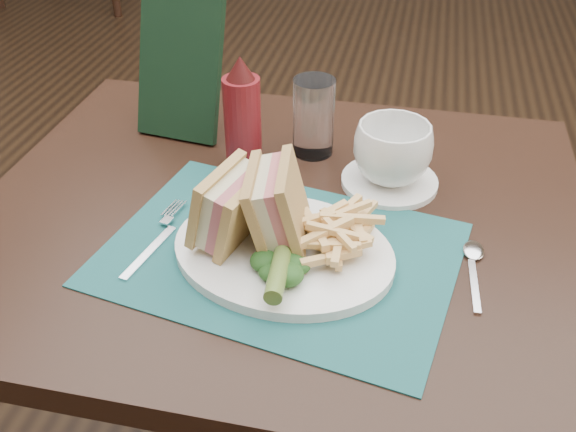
{
  "coord_description": "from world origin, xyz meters",
  "views": [
    {
      "loc": [
        0.18,
        -1.25,
        1.3
      ],
      "look_at": [
        0.03,
        -0.58,
        0.8
      ],
      "focal_mm": 40.0,
      "sensor_mm": 36.0,
      "label": 1
    }
  ],
  "objects_px": {
    "placemat": "(280,254)",
    "coffee_cup": "(392,153)",
    "sandwich_half_a": "(216,202)",
    "saucer": "(389,181)",
    "plate": "(283,252)",
    "ketchup_bottle": "(242,113)",
    "table_main": "(281,375)",
    "sandwich_half_b": "(261,203)",
    "check_presenter": "(180,68)",
    "drinking_glass": "(313,117)"
  },
  "relations": [
    {
      "from": "drinking_glass",
      "to": "ketchup_bottle",
      "type": "distance_m",
      "value": 0.12
    },
    {
      "from": "sandwich_half_b",
      "to": "ketchup_bottle",
      "type": "relative_size",
      "value": 0.62
    },
    {
      "from": "sandwich_half_a",
      "to": "sandwich_half_b",
      "type": "distance_m",
      "value": 0.06
    },
    {
      "from": "check_presenter",
      "to": "table_main",
      "type": "bearing_deg",
      "value": -35.83
    },
    {
      "from": "coffee_cup",
      "to": "saucer",
      "type": "bearing_deg",
      "value": 0.0
    },
    {
      "from": "plate",
      "to": "check_presenter",
      "type": "xyz_separation_m",
      "value": [
        -0.25,
        0.31,
        0.11
      ]
    },
    {
      "from": "saucer",
      "to": "ketchup_bottle",
      "type": "distance_m",
      "value": 0.25
    },
    {
      "from": "placemat",
      "to": "sandwich_half_a",
      "type": "xyz_separation_m",
      "value": [
        -0.09,
        0.0,
        0.07
      ]
    },
    {
      "from": "sandwich_half_a",
      "to": "saucer",
      "type": "distance_m",
      "value": 0.3
    },
    {
      "from": "coffee_cup",
      "to": "ketchup_bottle",
      "type": "relative_size",
      "value": 0.64
    },
    {
      "from": "table_main",
      "to": "sandwich_half_a",
      "type": "distance_m",
      "value": 0.46
    },
    {
      "from": "plate",
      "to": "drinking_glass",
      "type": "bearing_deg",
      "value": 102.98
    },
    {
      "from": "plate",
      "to": "table_main",
      "type": "bearing_deg",
      "value": 116.48
    },
    {
      "from": "plate",
      "to": "ketchup_bottle",
      "type": "xyz_separation_m",
      "value": [
        -0.11,
        0.22,
        0.08
      ]
    },
    {
      "from": "placemat",
      "to": "plate",
      "type": "xyz_separation_m",
      "value": [
        0.01,
        -0.0,
        0.01
      ]
    },
    {
      "from": "table_main",
      "to": "drinking_glass",
      "type": "height_order",
      "value": "drinking_glass"
    },
    {
      "from": "sandwich_half_a",
      "to": "drinking_glass",
      "type": "distance_m",
      "value": 0.29
    },
    {
      "from": "table_main",
      "to": "coffee_cup",
      "type": "xyz_separation_m",
      "value": [
        0.15,
        0.1,
        0.43
      ]
    },
    {
      "from": "coffee_cup",
      "to": "sandwich_half_b",
      "type": "bearing_deg",
      "value": -128.6
    },
    {
      "from": "saucer",
      "to": "coffee_cup",
      "type": "bearing_deg",
      "value": 0.0
    },
    {
      "from": "coffee_cup",
      "to": "drinking_glass",
      "type": "bearing_deg",
      "value": 151.38
    },
    {
      "from": "coffee_cup",
      "to": "check_presenter",
      "type": "distance_m",
      "value": 0.39
    },
    {
      "from": "placemat",
      "to": "saucer",
      "type": "relative_size",
      "value": 3.07
    },
    {
      "from": "saucer",
      "to": "check_presenter",
      "type": "xyz_separation_m",
      "value": [
        -0.37,
        0.1,
        0.11
      ]
    },
    {
      "from": "plate",
      "to": "placemat",
      "type": "bearing_deg",
      "value": 150.9
    },
    {
      "from": "placemat",
      "to": "ketchup_bottle",
      "type": "xyz_separation_m",
      "value": [
        -0.11,
        0.21,
        0.09
      ]
    },
    {
      "from": "saucer",
      "to": "check_presenter",
      "type": "height_order",
      "value": "check_presenter"
    },
    {
      "from": "table_main",
      "to": "ketchup_bottle",
      "type": "relative_size",
      "value": 4.84
    },
    {
      "from": "table_main",
      "to": "placemat",
      "type": "distance_m",
      "value": 0.39
    },
    {
      "from": "table_main",
      "to": "coffee_cup",
      "type": "bearing_deg",
      "value": 33.13
    },
    {
      "from": "plate",
      "to": "coffee_cup",
      "type": "relative_size",
      "value": 2.52
    },
    {
      "from": "saucer",
      "to": "sandwich_half_b",
      "type": "bearing_deg",
      "value": -128.6
    },
    {
      "from": "placemat",
      "to": "sandwich_half_b",
      "type": "distance_m",
      "value": 0.08
    },
    {
      "from": "check_presenter",
      "to": "drinking_glass",
      "type": "bearing_deg",
      "value": 0.39
    },
    {
      "from": "table_main",
      "to": "sandwich_half_b",
      "type": "bearing_deg",
      "value": -90.91
    },
    {
      "from": "table_main",
      "to": "ketchup_bottle",
      "type": "distance_m",
      "value": 0.49
    },
    {
      "from": "check_presenter",
      "to": "plate",
      "type": "bearing_deg",
      "value": -44.16
    },
    {
      "from": "placemat",
      "to": "coffee_cup",
      "type": "relative_size",
      "value": 3.86
    },
    {
      "from": "sandwich_half_b",
      "to": "saucer",
      "type": "height_order",
      "value": "sandwich_half_b"
    },
    {
      "from": "sandwich_half_a",
      "to": "sandwich_half_b",
      "type": "relative_size",
      "value": 0.94
    },
    {
      "from": "plate",
      "to": "drinking_glass",
      "type": "distance_m",
      "value": 0.29
    },
    {
      "from": "saucer",
      "to": "ketchup_bottle",
      "type": "xyz_separation_m",
      "value": [
        -0.24,
        0.01,
        0.09
      ]
    },
    {
      "from": "placemat",
      "to": "coffee_cup",
      "type": "xyz_separation_m",
      "value": [
        0.13,
        0.2,
        0.06
      ]
    },
    {
      "from": "placemat",
      "to": "drinking_glass",
      "type": "bearing_deg",
      "value": 91.16
    },
    {
      "from": "placemat",
      "to": "sandwich_half_b",
      "type": "relative_size",
      "value": 3.99
    },
    {
      "from": "ketchup_bottle",
      "to": "check_presenter",
      "type": "relative_size",
      "value": 0.78
    },
    {
      "from": "placemat",
      "to": "check_presenter",
      "type": "xyz_separation_m",
      "value": [
        -0.24,
        0.31,
        0.12
      ]
    },
    {
      "from": "drinking_glass",
      "to": "saucer",
      "type": "bearing_deg",
      "value": -28.62
    },
    {
      "from": "sandwich_half_a",
      "to": "sandwich_half_b",
      "type": "height_order",
      "value": "sandwich_half_b"
    },
    {
      "from": "plate",
      "to": "ketchup_bottle",
      "type": "relative_size",
      "value": 1.61
    }
  ]
}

